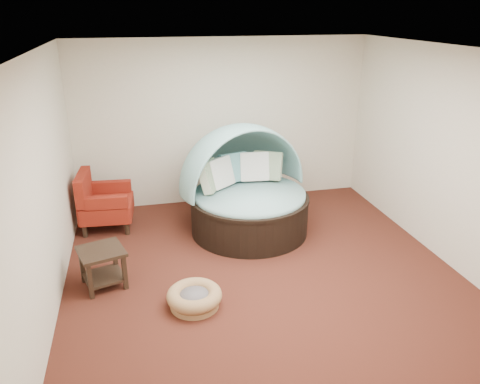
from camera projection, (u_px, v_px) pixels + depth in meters
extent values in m
plane|color=#4D1E16|center=(260.00, 268.00, 6.23)|extent=(5.00, 5.00, 0.00)
plane|color=beige|center=(223.00, 123.00, 7.98)|extent=(5.00, 0.00, 5.00)
plane|color=beige|center=(353.00, 274.00, 3.45)|extent=(5.00, 0.00, 5.00)
plane|color=beige|center=(45.00, 185.00, 5.19)|extent=(0.00, 5.00, 5.00)
plane|color=beige|center=(442.00, 155.00, 6.24)|extent=(0.00, 5.00, 5.00)
plane|color=white|center=(264.00, 49.00, 5.20)|extent=(5.00, 5.00, 0.00)
cylinder|color=black|center=(249.00, 215.00, 7.15)|extent=(2.20, 2.20, 0.54)
cylinder|color=black|center=(250.00, 198.00, 7.05)|extent=(2.22, 2.22, 0.05)
cylinder|color=#82B6AD|center=(250.00, 195.00, 7.03)|extent=(2.07, 2.07, 0.12)
cube|color=#305B3A|center=(209.00, 176.00, 6.94)|extent=(0.44, 0.52, 0.47)
cube|color=silver|center=(220.00, 173.00, 7.09)|extent=(0.51, 0.48, 0.47)
cube|color=#62A3AA|center=(234.00, 168.00, 7.32)|extent=(0.51, 0.37, 0.47)
cube|color=silver|center=(254.00, 167.00, 7.36)|extent=(0.48, 0.30, 0.47)
cube|color=#305B3A|center=(268.00, 166.00, 7.41)|extent=(0.52, 0.44, 0.47)
cylinder|color=olive|center=(195.00, 303.00, 5.42)|extent=(0.73, 0.73, 0.07)
torus|color=olive|center=(194.00, 296.00, 5.38)|extent=(0.83, 0.83, 0.16)
cylinder|color=#5F5B5F|center=(194.00, 297.00, 5.39)|extent=(0.49, 0.49, 0.10)
cylinder|color=black|center=(85.00, 231.00, 7.03)|extent=(0.08, 0.08, 0.19)
cylinder|color=black|center=(91.00, 214.00, 7.61)|extent=(0.08, 0.08, 0.19)
cylinder|color=black|center=(127.00, 229.00, 7.12)|extent=(0.08, 0.08, 0.19)
cylinder|color=black|center=(130.00, 212.00, 7.69)|extent=(0.08, 0.08, 0.19)
cube|color=maroon|center=(107.00, 208.00, 7.28)|extent=(0.84, 0.84, 0.27)
cube|color=maroon|center=(83.00, 187.00, 7.10)|extent=(0.21, 0.79, 0.46)
cube|color=maroon|center=(106.00, 202.00, 6.89)|extent=(0.63, 0.17, 0.19)
cube|color=maroon|center=(111.00, 187.00, 7.51)|extent=(0.63, 0.17, 0.19)
cube|color=black|center=(101.00, 251.00, 5.67)|extent=(0.65, 0.65, 0.04)
cube|color=black|center=(104.00, 276.00, 5.80)|extent=(0.57, 0.57, 0.03)
cube|color=black|center=(90.00, 282.00, 5.50)|extent=(0.06, 0.06, 0.46)
cube|color=black|center=(82.00, 266.00, 5.83)|extent=(0.06, 0.06, 0.46)
cube|color=black|center=(125.00, 272.00, 5.69)|extent=(0.06, 0.06, 0.46)
cube|color=black|center=(115.00, 258.00, 6.02)|extent=(0.06, 0.06, 0.46)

